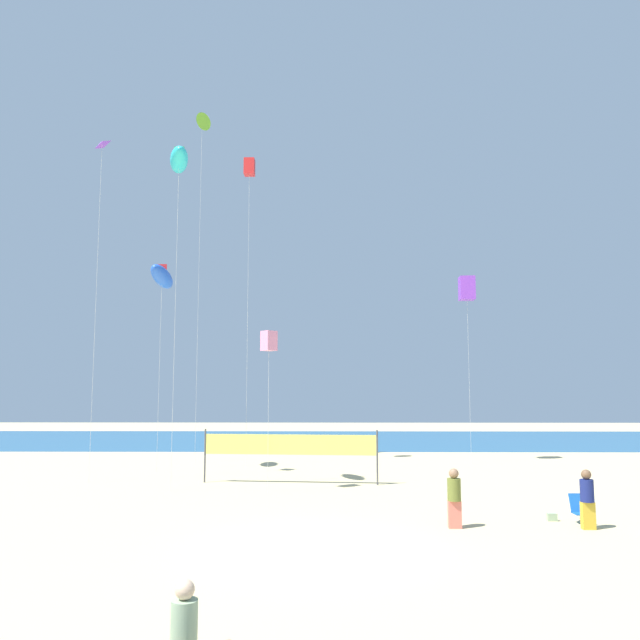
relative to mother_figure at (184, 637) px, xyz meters
name	(u,v)px	position (x,y,z in m)	size (l,w,h in m)	color
ground_plane	(318,548)	(1.73, 8.23, -0.87)	(120.00, 120.00, 0.00)	#D1BC89
ocean_band	(324,440)	(1.73, 43.18, -0.87)	(120.00, 20.00, 0.01)	#28608C
mother_figure	(184,637)	(0.00, 0.00, 0.00)	(0.37, 0.37, 1.63)	gold
beachgoer_olive_shirt	(454,496)	(5.90, 10.67, 0.09)	(0.41, 0.41, 1.80)	#EA7260
beachgoer_navy_shirt	(587,497)	(9.94, 10.57, 0.08)	(0.41, 0.41, 1.78)	gold
folding_beach_chair	(580,508)	(10.04, 11.46, -0.41)	(0.52, 0.65, 0.89)	#1959B2
volleyball_net	(290,447)	(0.30, 19.47, 0.76)	(7.90, 0.76, 2.40)	#4C4C51
beach_handbag	(552,517)	(9.25, 11.73, -0.75)	(0.30, 0.15, 0.24)	#99B28C
kite_lime_delta	(202,123)	(-5.64, 27.29, 19.48)	(0.93, 1.02, 20.99)	silver
kite_cyan_inflatable	(179,160)	(-4.54, 17.39, 13.40)	(1.34, 2.39, 14.89)	silver
kite_pink_box	(269,341)	(-0.47, 17.09, 5.37)	(0.74, 0.74, 6.67)	silver
kite_red_box	(249,168)	(-2.52, 25.82, 16.11)	(0.61, 0.61, 17.52)	silver
kite_violet_diamond	(101,149)	(-8.86, 19.58, 14.82)	(0.79, 0.80, 16.20)	silver
kite_blue_inflatable	(162,277)	(-6.83, 23.57, 9.30)	(1.10, 2.68, 10.91)	silver
kite_violet_box	(467,288)	(10.22, 27.20, 9.23)	(0.89, 0.89, 10.80)	silver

